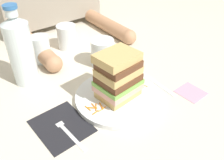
{
  "coord_description": "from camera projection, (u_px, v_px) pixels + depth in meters",
  "views": [
    {
      "loc": [
        -0.38,
        -0.48,
        0.5
      ],
      "look_at": [
        -0.02,
        0.0,
        0.06
      ],
      "focal_mm": 39.54,
      "sensor_mm": 36.0,
      "label": 1
    }
  ],
  "objects": [
    {
      "name": "carrot_shred_4",
      "position": [
        102.0,
        109.0,
        0.7
      ],
      "size": [
        0.03,
        0.01,
        0.0
      ],
      "primitive_type": "cylinder",
      "rotation": [
        0.0,
        1.57,
        0.15
      ],
      "color": "orange",
      "rests_on": "main_plate"
    },
    {
      "name": "carrot_shred_6",
      "position": [
        96.0,
        107.0,
        0.7
      ],
      "size": [
        0.02,
        0.03,
        0.0
      ],
      "primitive_type": "cylinder",
      "rotation": [
        0.0,
        1.57,
        0.97
      ],
      "color": "orange",
      "rests_on": "main_plate"
    },
    {
      "name": "carrot_shred_3",
      "position": [
        95.0,
        112.0,
        0.68
      ],
      "size": [
        0.02,
        0.01,
        0.0
      ],
      "primitive_type": "cylinder",
      "rotation": [
        0.0,
        1.57,
        3.29
      ],
      "color": "orange",
      "rests_on": "main_plate"
    },
    {
      "name": "carrot_shred_10",
      "position": [
        135.0,
        85.0,
        0.78
      ],
      "size": [
        0.03,
        0.0,
        0.0
      ],
      "primitive_type": "cylinder",
      "rotation": [
        0.0,
        1.57,
        0.03
      ],
      "color": "orange",
      "rests_on": "main_plate"
    },
    {
      "name": "napkin_dark",
      "position": [
        61.0,
        126.0,
        0.67
      ],
      "size": [
        0.14,
        0.16,
        0.0
      ],
      "primitive_type": "cube",
      "rotation": [
        0.0,
        0.0,
        0.05
      ],
      "color": "black",
      "rests_on": "ground_plane"
    },
    {
      "name": "carrot_shred_11",
      "position": [
        132.0,
        82.0,
        0.8
      ],
      "size": [
        0.02,
        0.03,
        0.0
      ],
      "primitive_type": "cylinder",
      "rotation": [
        0.0,
        1.57,
        1.08
      ],
      "color": "orange",
      "rests_on": "main_plate"
    },
    {
      "name": "empty_tumbler_1",
      "position": [
        67.0,
        37.0,
        1.0
      ],
      "size": [
        0.08,
        0.08,
        0.1
      ],
      "primitive_type": "cylinder",
      "color": "silver",
      "rests_on": "ground_plane"
    },
    {
      "name": "fork",
      "position": [
        66.0,
        130.0,
        0.65
      ],
      "size": [
        0.03,
        0.17,
        0.0
      ],
      "color": "silver",
      "rests_on": "napkin_dark"
    },
    {
      "name": "ground_plane",
      "position": [
        116.0,
        93.0,
        0.78
      ],
      "size": [
        3.0,
        3.0,
        0.0
      ],
      "primitive_type": "plane",
      "color": "beige"
    },
    {
      "name": "water_bottle",
      "position": [
        21.0,
        50.0,
        0.76
      ],
      "size": [
        0.08,
        0.08,
        0.26
      ],
      "color": "silver",
      "rests_on": "ground_plane"
    },
    {
      "name": "carrot_shred_5",
      "position": [
        93.0,
        105.0,
        0.71
      ],
      "size": [
        0.0,
        0.02,
        0.0
      ],
      "primitive_type": "cylinder",
      "rotation": [
        0.0,
        1.57,
        1.48
      ],
      "color": "orange",
      "rests_on": "main_plate"
    },
    {
      "name": "carrot_shred_12",
      "position": [
        138.0,
        85.0,
        0.79
      ],
      "size": [
        0.02,
        0.0,
        0.0
      ],
      "primitive_type": "cylinder",
      "rotation": [
        0.0,
        1.57,
        6.25
      ],
      "color": "orange",
      "rests_on": "main_plate"
    },
    {
      "name": "carrot_shred_7",
      "position": [
        137.0,
        83.0,
        0.79
      ],
      "size": [
        0.02,
        0.01,
        0.0
      ],
      "primitive_type": "cylinder",
      "rotation": [
        0.0,
        1.57,
        3.67
      ],
      "color": "orange",
      "rests_on": "main_plate"
    },
    {
      "name": "napkin_pink",
      "position": [
        191.0,
        92.0,
        0.78
      ],
      "size": [
        0.08,
        0.08,
        0.0
      ],
      "primitive_type": "cube",
      "rotation": [
        0.0,
        0.0,
        0.05
      ],
      "color": "pink",
      "rests_on": "ground_plane"
    },
    {
      "name": "carrot_shred_8",
      "position": [
        144.0,
        85.0,
        0.79
      ],
      "size": [
        0.01,
        0.03,
        0.0
      ],
      "primitive_type": "cylinder",
      "rotation": [
        0.0,
        1.57,
        4.99
      ],
      "color": "orange",
      "rests_on": "main_plate"
    },
    {
      "name": "sandwich",
      "position": [
        118.0,
        76.0,
        0.71
      ],
      "size": [
        0.13,
        0.11,
        0.15
      ],
      "color": "tan",
      "rests_on": "main_plate"
    },
    {
      "name": "carrot_shred_9",
      "position": [
        139.0,
        85.0,
        0.78
      ],
      "size": [
        0.01,
        0.03,
        0.0
      ],
      "primitive_type": "cylinder",
      "rotation": [
        0.0,
        1.57,
        1.46
      ],
      "color": "orange",
      "rests_on": "main_plate"
    },
    {
      "name": "knife",
      "position": [
        154.0,
        81.0,
        0.83
      ],
      "size": [
        0.02,
        0.2,
        0.0
      ],
      "color": "silver",
      "rests_on": "ground_plane"
    },
    {
      "name": "carrot_shred_2",
      "position": [
        88.0,
        108.0,
        0.7
      ],
      "size": [
        0.01,
        0.02,
        0.0
      ],
      "primitive_type": "cylinder",
      "rotation": [
        0.0,
        1.57,
        1.67
      ],
      "color": "orange",
      "rests_on": "main_plate"
    },
    {
      "name": "main_plate",
      "position": [
        118.0,
        97.0,
        0.75
      ],
      "size": [
        0.26,
        0.26,
        0.02
      ],
      "primitive_type": "cylinder",
      "color": "white",
      "rests_on": "ground_plane"
    },
    {
      "name": "empty_tumbler_0",
      "position": [
        41.0,
        49.0,
        0.91
      ],
      "size": [
        0.07,
        0.07,
        0.1
      ],
      "primitive_type": "cylinder",
      "color": "silver",
      "rests_on": "ground_plane"
    },
    {
      "name": "carrot_shred_0",
      "position": [
        92.0,
        108.0,
        0.7
      ],
      "size": [
        0.02,
        0.02,
        0.0
      ],
      "primitive_type": "cylinder",
      "rotation": [
        0.0,
        1.57,
        5.55
      ],
      "color": "orange",
      "rests_on": "main_plate"
    },
    {
      "name": "juice_glass",
      "position": [
        103.0,
        54.0,
        0.89
      ],
      "size": [
        0.08,
        0.08,
        0.1
      ],
      "color": "white",
      "rests_on": "ground_plane"
    },
    {
      "name": "carrot_shred_1",
      "position": [
        101.0,
        106.0,
        0.71
      ],
      "size": [
        0.01,
        0.03,
        0.0
      ],
      "primitive_type": "cylinder",
      "rotation": [
        0.0,
        1.57,
        1.29
      ],
      "color": "orange",
      "rests_on": "main_plate"
    }
  ]
}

